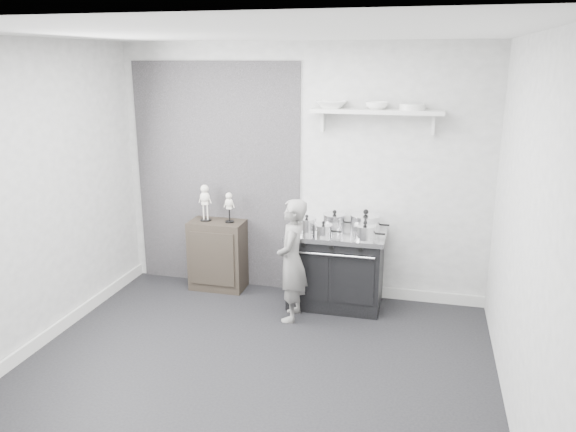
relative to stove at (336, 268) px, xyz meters
The scene contains 16 objects.
ground 1.60m from the stove, 107.35° to the right, with size 4.00×4.00×0.00m, color black.
room_shell 1.89m from the stove, 112.52° to the right, with size 4.02×3.62×2.71m.
wall_shelf 1.65m from the stove, 30.67° to the left, with size 1.30×0.26×0.24m.
stove is the anchor object (origin of this frame).
side_cabinet 1.37m from the stove, behind, with size 0.61×0.35×0.79m, color black.
child 0.60m from the stove, 130.61° to the right, with size 0.45×0.29×1.23m, color slate.
pot_front_left 0.57m from the stove, 159.46° to the right, with size 0.28×0.20×0.20m.
pot_back_left 0.50m from the stove, 108.29° to the left, with size 0.33×0.25×0.19m.
pot_back_right 0.57m from the stove, 19.22° to the left, with size 0.40×0.32×0.24m.
pot_front_right 0.58m from the stove, 27.77° to the right, with size 0.31×0.22×0.18m.
pot_front_center 0.49m from the stove, 127.99° to the right, with size 0.28×0.19×0.15m.
skeleton_full 1.62m from the stove, behind, with size 0.13×0.08×0.47m, color beige, non-canonical shape.
skeleton_torso 1.35m from the stove, behind, with size 0.11×0.07×0.38m, color beige, non-canonical shape.
bowl_large 1.69m from the stove, 120.47° to the left, with size 0.32×0.32×0.08m, color white.
bowl_small 1.71m from the stove, 30.09° to the left, with size 0.23×0.23×0.07m, color white.
plate_stack 1.81m from the stove, 15.96° to the left, with size 0.25×0.25×0.06m, color silver.
Camera 1 is at (1.31, -3.98, 2.52)m, focal length 35.00 mm.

